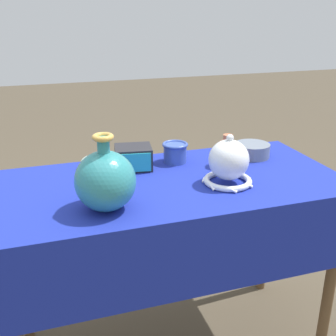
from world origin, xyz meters
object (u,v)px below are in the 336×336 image
Objects in this scene: vase_tall_bulbous at (105,180)px; vase_dome_bell at (229,164)px; mosaic_tile_box at (133,158)px; cup_wide_cobalt at (175,152)px; pot_squat_slate at (252,150)px; bowl_shallow_celadon at (95,162)px; jar_round_terracotta at (227,152)px.

vase_dome_bell is (0.46, 0.07, -0.02)m from vase_tall_bulbous.
mosaic_tile_box is at bearing 138.43° from vase_dome_bell.
mosaic_tile_box is 1.50× the size of cup_wide_cobalt.
pot_squat_slate is 1.29× the size of bowl_shallow_celadon.
vase_tall_bulbous reaches higher than mosaic_tile_box.
vase_dome_bell is 1.64× the size of bowl_shallow_celadon.
vase_tall_bulbous is at bearing -171.26° from vase_dome_bell.
bowl_shallow_celadon is at bearing 175.12° from cup_wide_cobalt.
jar_round_terracotta is (0.36, -0.09, 0.01)m from mosaic_tile_box.
pot_squat_slate is at bearing 46.24° from vase_dome_bell.
vase_dome_bell is at bearing -67.89° from cup_wide_cobalt.
vase_dome_bell reaches higher than bowl_shallow_celadon.
vase_dome_bell reaches higher than mosaic_tile_box.
vase_dome_bell is at bearing -32.68° from mosaic_tile_box.
vase_tall_bulbous is 0.58m from jar_round_terracotta.
cup_wide_cobalt is 0.21m from jar_round_terracotta.
vase_dome_bell is 1.79× the size of cup_wide_cobalt.
vase_dome_bell is 0.33m from pot_squat_slate.
jar_round_terracotta is at bearing 66.06° from vase_dome_bell.
mosaic_tile_box is at bearing -175.28° from cup_wide_cobalt.
bowl_shallow_celadon is (-0.66, 0.06, -0.00)m from pot_squat_slate.
cup_wide_cobalt reaches higher than bowl_shallow_celadon.
cup_wide_cobalt reaches higher than pot_squat_slate.
jar_round_terracotta is (0.53, 0.24, -0.04)m from vase_tall_bulbous.
mosaic_tile_box reaches higher than bowl_shallow_celadon.
bowl_shallow_celadon is 0.53m from jar_round_terracotta.
pot_squat_slate is 0.17m from jar_round_terracotta.
mosaic_tile_box is 0.15m from bowl_shallow_celadon.
jar_round_terracotta reaches higher than mosaic_tile_box.
jar_round_terracotta reaches higher than cup_wide_cobalt.
vase_tall_bulbous is 1.66× the size of pot_squat_slate.
pot_squat_slate is (0.52, -0.02, -0.02)m from mosaic_tile_box.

